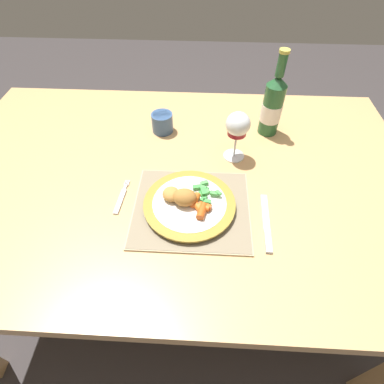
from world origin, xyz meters
The scene contains 12 objects.
ground_plane centered at (0.00, 0.00, 0.00)m, with size 6.00×6.00×0.00m, color #383333.
dining_table centered at (0.00, 0.00, 0.67)m, with size 1.57×1.01×0.74m.
placemat centered at (0.06, -0.15, 0.74)m, with size 0.34×0.30×0.01m.
dinner_plate centered at (0.05, -0.15, 0.76)m, with size 0.26×0.26×0.02m.
breaded_croquettes centered at (0.03, -0.14, 0.79)m, with size 0.11×0.08×0.05m.
green_beans_pile centered at (0.09, -0.11, 0.77)m, with size 0.10×0.09×0.02m.
glazed_carrots centered at (0.08, -0.17, 0.78)m, with size 0.07×0.09×0.02m.
fork centered at (-0.15, -0.12, 0.74)m, with size 0.02×0.14×0.01m.
table_knife centered at (0.27, -0.21, 0.74)m, with size 0.03×0.20×0.01m.
wine_glass centered at (0.19, 0.09, 0.86)m, with size 0.08×0.08×0.17m.
bottle centered at (0.32, 0.24, 0.85)m, with size 0.07×0.07×0.30m.
drinking_cup centered at (-0.07, 0.22, 0.78)m, with size 0.08×0.08×0.07m.
Camera 1 is at (0.09, -0.70, 1.42)m, focal length 28.00 mm.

